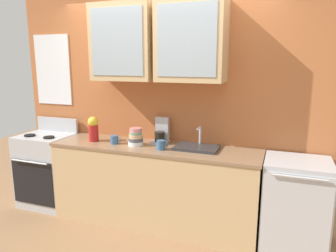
% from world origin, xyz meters
% --- Properties ---
extents(ground_plane, '(10.00, 10.00, 0.00)m').
position_xyz_m(ground_plane, '(0.00, 0.00, 0.00)').
color(ground_plane, '#936B47').
extents(back_wall_unit, '(3.74, 0.47, 2.73)m').
position_xyz_m(back_wall_unit, '(-0.01, 0.27, 1.56)').
color(back_wall_unit, '#B76638').
rests_on(back_wall_unit, ground_plane).
extents(counter, '(2.32, 0.59, 0.92)m').
position_xyz_m(counter, '(0.00, 0.00, 0.46)').
color(counter, tan).
rests_on(counter, ground_plane).
extents(stove_range, '(0.65, 0.58, 1.10)m').
position_xyz_m(stove_range, '(-1.47, -0.00, 0.47)').
color(stove_range, silver).
rests_on(stove_range, ground_plane).
extents(sink_faucet, '(0.46, 0.31, 0.22)m').
position_xyz_m(sink_faucet, '(0.47, 0.06, 0.94)').
color(sink_faucet, '#2D2D30').
rests_on(sink_faucet, counter).
extents(bowl_stack, '(0.17, 0.17, 0.19)m').
position_xyz_m(bowl_stack, '(-0.20, -0.03, 1.00)').
color(bowl_stack, white).
rests_on(bowl_stack, counter).
extents(vase, '(0.12, 0.12, 0.29)m').
position_xyz_m(vase, '(-0.74, -0.03, 1.07)').
color(vase, '#B21E1E').
rests_on(vase, counter).
extents(cup_near_sink, '(0.13, 0.09, 0.10)m').
position_xyz_m(cup_near_sink, '(0.13, -0.10, 0.97)').
color(cup_near_sink, '#38608C').
rests_on(cup_near_sink, counter).
extents(cup_near_bowls, '(0.12, 0.09, 0.10)m').
position_xyz_m(cup_near_bowls, '(-0.45, -0.06, 0.96)').
color(cup_near_bowls, '#38608C').
rests_on(cup_near_bowls, counter).
extents(dishwasher, '(0.61, 0.58, 0.92)m').
position_xyz_m(dishwasher, '(1.47, -0.00, 0.46)').
color(dishwasher, silver).
rests_on(dishwasher, ground_plane).
extents(coffee_maker, '(0.17, 0.20, 0.29)m').
position_xyz_m(coffee_maker, '(0.02, 0.17, 1.02)').
color(coffee_maker, '#B7B7BC').
rests_on(coffee_maker, counter).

